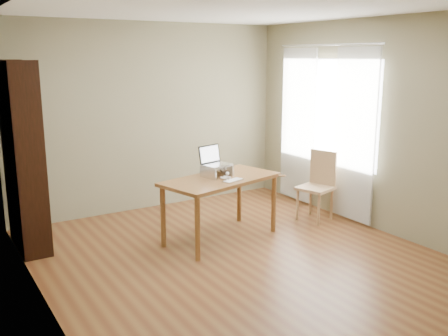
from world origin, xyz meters
TOP-DOWN VIEW (x-y plane):
  - room at (0.03, 0.01)m, footprint 4.04×4.54m
  - bookshelf at (-1.83, 1.55)m, footprint 0.30×0.90m
  - curtains at (1.92, 0.80)m, footprint 0.03×1.90m
  - desk at (0.15, 0.61)m, footprint 1.52×1.01m
  - laptop_stand at (0.15, 0.69)m, footprint 0.32×0.25m
  - laptop at (0.15, 0.75)m, footprint 0.36×0.34m
  - keyboard at (0.18, 0.39)m, footprint 0.28×0.18m
  - coaster at (0.81, 0.31)m, footprint 0.10×0.10m
  - cat at (0.11, 0.72)m, footprint 0.24×0.48m
  - chair at (1.65, 0.56)m, footprint 0.50×0.50m

SIDE VIEW (x-z plane):
  - chair at x=1.65m, z-range 0.04..0.95m
  - desk at x=0.15m, z-range 0.28..1.03m
  - coaster at x=0.81m, z-range 0.75..0.76m
  - keyboard at x=0.18m, z-range 0.75..0.77m
  - cat at x=0.11m, z-range 0.74..0.89m
  - laptop_stand at x=0.15m, z-range 0.77..0.90m
  - laptop at x=0.15m, z-range 0.83..1.05m
  - bookshelf at x=-1.83m, z-range 0.00..2.10m
  - curtains at x=1.92m, z-range 0.05..2.29m
  - room at x=0.03m, z-range -0.02..2.62m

